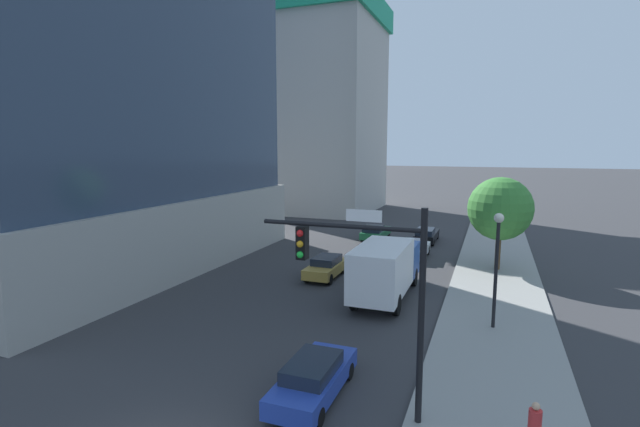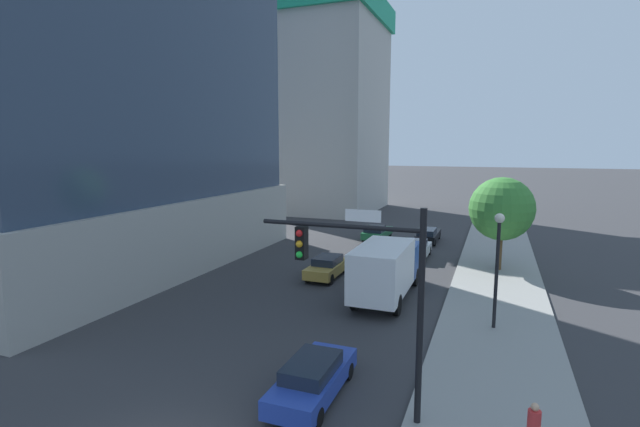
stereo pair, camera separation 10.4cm
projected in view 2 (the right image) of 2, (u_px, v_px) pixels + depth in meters
The scene contains 11 objects.
sidewalk at pixel (497, 290), 27.10m from camera, with size 5.28×120.00×0.15m, color gray.
construction_building at pixel (322, 97), 60.64m from camera, with size 15.49×16.94×36.08m.
traffic_light_pole at pixel (367, 275), 13.88m from camera, with size 5.20×0.48×6.55m.
street_lamp at pixel (498, 253), 20.74m from camera, with size 0.44×0.44×5.34m.
street_tree at pixel (502, 209), 30.74m from camera, with size 4.24×4.24×6.29m.
car_gold at pixel (327, 267), 29.85m from camera, with size 1.75×4.20×1.38m.
car_white at pixel (416, 249), 35.01m from camera, with size 1.78×4.05×1.44m.
car_blue at pixel (313, 378), 15.52m from camera, with size 1.74×4.58×1.36m.
car_black at pixel (428, 235), 40.80m from camera, with size 1.72×4.76×1.35m.
car_green at pixel (377, 232), 42.04m from camera, with size 1.89×4.58×1.38m.
box_truck at pixel (386, 267), 25.44m from camera, with size 2.50×7.78×3.22m.
Camera 2 is at (8.05, -8.19, 8.41)m, focal length 25.80 mm.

